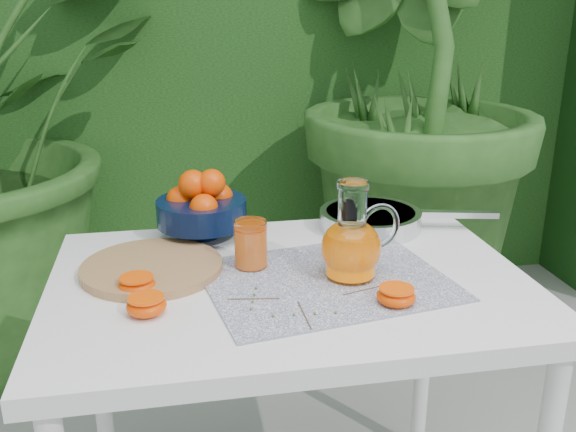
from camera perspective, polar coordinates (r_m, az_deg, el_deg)
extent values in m
cube|color=#123F12|center=(3.35, -7.05, 17.90)|extent=(8.00, 1.20, 2.50)
imported|color=#28541C|center=(2.58, 10.45, 12.32)|extent=(2.52, 2.52, 2.05)
cube|color=white|center=(1.37, 0.15, -6.22)|extent=(1.00, 0.70, 0.04)
cylinder|color=white|center=(1.81, -16.35, -13.85)|extent=(0.04, 0.04, 0.71)
cylinder|color=white|center=(1.92, 12.00, -11.38)|extent=(0.04, 0.04, 0.71)
cube|color=#0D164B|center=(1.34, 3.38, -5.70)|extent=(0.54, 0.46, 0.00)
cylinder|color=#AF814F|center=(1.41, -12.00, -4.51)|extent=(0.38, 0.38, 0.02)
cylinder|color=black|center=(1.59, -7.61, -1.25)|extent=(0.08, 0.08, 0.03)
cylinder|color=black|center=(1.57, -7.68, 0.38)|extent=(0.23, 0.23, 0.06)
sphere|color=#F24002|center=(1.58, -9.55, 1.44)|extent=(0.07, 0.07, 0.07)
sphere|color=#F24002|center=(1.59, -6.12, 1.70)|extent=(0.07, 0.07, 0.07)
sphere|color=#F24002|center=(1.51, -7.49, 0.70)|extent=(0.07, 0.07, 0.07)
sphere|color=#F24002|center=(1.62, -7.96, 1.89)|extent=(0.07, 0.07, 0.07)
sphere|color=#F24002|center=(1.55, -8.45, 2.82)|extent=(0.07, 0.07, 0.07)
sphere|color=#F24002|center=(1.54, -6.80, 2.96)|extent=(0.07, 0.07, 0.07)
cylinder|color=white|center=(1.36, 5.54, -5.21)|extent=(0.12, 0.12, 0.01)
ellipsoid|color=white|center=(1.33, 5.63, -2.83)|extent=(0.15, 0.15, 0.12)
cylinder|color=white|center=(1.30, 5.76, 0.94)|extent=(0.07, 0.07, 0.08)
cylinder|color=white|center=(1.29, 5.82, 2.78)|extent=(0.08, 0.08, 0.01)
torus|color=white|center=(1.35, 8.08, -0.89)|extent=(0.10, 0.04, 0.10)
cylinder|color=orange|center=(1.34, 5.61, -3.35)|extent=(0.12, 0.12, 0.09)
cylinder|color=white|center=(1.38, -3.32, -2.51)|extent=(0.09, 0.09, 0.10)
cylinder|color=orange|center=(1.39, -3.31, -2.83)|extent=(0.08, 0.08, 0.08)
cylinder|color=#FA6707|center=(1.37, -3.35, -1.13)|extent=(0.07, 0.07, 0.00)
cylinder|color=silver|center=(1.64, 7.31, -0.32)|extent=(0.31, 0.31, 0.05)
cylinder|color=white|center=(1.63, 7.34, 0.32)|extent=(0.27, 0.27, 0.01)
cube|color=silver|center=(1.67, 15.01, 0.15)|extent=(0.19, 0.06, 0.01)
ellipsoid|color=#F24002|center=(1.23, -12.47, -7.81)|extent=(0.08, 0.08, 0.04)
cylinder|color=#FA6707|center=(1.22, -12.53, -7.10)|extent=(0.07, 0.07, 0.00)
ellipsoid|color=#F24002|center=(1.32, -13.27, -6.03)|extent=(0.08, 0.08, 0.04)
cylinder|color=#FA6707|center=(1.31, -13.33, -5.36)|extent=(0.07, 0.07, 0.00)
ellipsoid|color=#F24002|center=(1.26, 9.59, -7.08)|extent=(0.08, 0.08, 0.04)
cylinder|color=#FA6707|center=(1.25, 9.63, -6.38)|extent=(0.07, 0.07, 0.00)
cylinder|color=brown|center=(1.20, 1.47, -8.77)|extent=(0.00, 0.11, 0.00)
sphere|color=#5A733C|center=(1.19, -1.36, -8.81)|extent=(0.01, 0.01, 0.01)
sphere|color=#5A733C|center=(1.19, 0.53, -8.71)|extent=(0.01, 0.01, 0.01)
sphere|color=#5A733C|center=(1.20, 2.41, -8.61)|extent=(0.01, 0.01, 0.01)
sphere|color=#5A733C|center=(1.20, 4.27, -8.49)|extent=(0.01, 0.01, 0.01)
cylinder|color=brown|center=(1.31, 7.40, -6.38)|extent=(0.13, 0.04, 0.00)
sphere|color=#5A733C|center=(1.36, 5.67, -5.16)|extent=(0.01, 0.01, 0.01)
sphere|color=#5A733C|center=(1.33, 6.81, -5.89)|extent=(0.01, 0.01, 0.01)
sphere|color=#5A733C|center=(1.29, 8.02, -6.67)|extent=(0.01, 0.01, 0.01)
sphere|color=#5A733C|center=(1.26, 9.30, -7.48)|extent=(0.01, 0.01, 0.01)
cylinder|color=brown|center=(1.26, -3.06, -7.35)|extent=(0.10, 0.02, 0.00)
sphere|color=#5A733C|center=(1.22, -3.30, -8.20)|extent=(0.01, 0.01, 0.01)
sphere|color=#5A733C|center=(1.24, -3.14, -7.56)|extent=(0.01, 0.01, 0.01)
sphere|color=#5A733C|center=(1.27, -2.99, -6.95)|extent=(0.01, 0.01, 0.01)
sphere|color=#5A733C|center=(1.30, -2.84, -6.36)|extent=(0.01, 0.01, 0.01)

